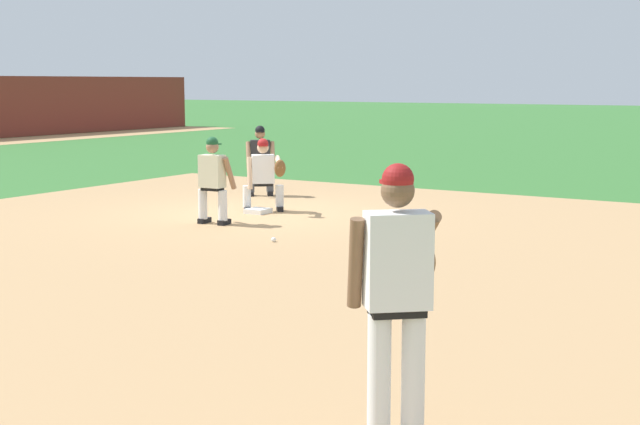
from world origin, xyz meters
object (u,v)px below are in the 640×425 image
(baseball, at_px, (274,240))
(baserunner, at_px, (213,177))
(umpire, at_px, (260,158))
(first_baseman, at_px, (264,172))
(pitcher, at_px, (398,290))
(first_base_bag, at_px, (258,211))

(baseball, xyz_separation_m, baserunner, (0.86, 1.80, 0.76))
(baserunner, bearing_deg, umpire, 23.27)
(first_baseman, distance_m, baserunner, 1.62)
(pitcher, xyz_separation_m, first_baseman, (8.30, 6.81, -0.33))
(first_base_bag, relative_size, first_baseman, 0.28)
(first_baseman, bearing_deg, pitcher, -140.63)
(first_base_bag, xyz_separation_m, baserunner, (-1.40, -0.08, 0.75))
(baseball, distance_m, pitcher, 7.70)
(baserunner, distance_m, umpire, 3.80)
(baserunner, relative_size, umpire, 1.00)
(pitcher, height_order, baserunner, pitcher)
(baseball, bearing_deg, first_baseman, 37.27)
(umpire, bearing_deg, first_base_bag, -145.92)
(pitcher, xyz_separation_m, umpire, (10.18, 8.23, -0.27))
(first_base_bag, xyz_separation_m, first_baseman, (0.22, 0.00, 0.69))
(first_base_bag, bearing_deg, baseball, -140.18)
(pitcher, relative_size, umpire, 1.27)
(first_base_bag, distance_m, umpire, 2.64)
(first_baseman, bearing_deg, umpire, 37.02)
(pitcher, bearing_deg, first_baseman, 39.37)
(pitcher, bearing_deg, baserunner, 45.17)
(first_base_bag, relative_size, baserunner, 0.26)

